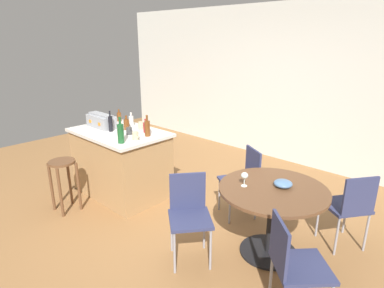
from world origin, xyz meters
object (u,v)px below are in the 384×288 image
(kitchen_island, at_px, (121,162))
(bottle_5, at_px, (147,128))
(folding_chair_far, at_px, (293,262))
(serving_bowl, at_px, (283,184))
(wine_glass, at_px, (245,176))
(bottle_3, at_px, (146,127))
(bottle_2, at_px, (131,121))
(toolbox, at_px, (101,121))
(bottle_0, at_px, (119,117))
(dining_table, at_px, (272,204))
(folding_chair_left, at_px, (349,205))
(wooden_stool, at_px, (63,175))
(bottle_6, at_px, (111,123))
(cup_1, at_px, (129,131))
(cup_0, at_px, (136,136))
(bottle_4, at_px, (126,124))
(folding_chair_near, at_px, (189,211))
(bottle_1, at_px, (121,133))
(cup_2, at_px, (141,126))
(folding_chair_right, at_px, (243,177))

(kitchen_island, bearing_deg, bottle_5, 13.91)
(folding_chair_far, height_order, serving_bowl, folding_chair_far)
(kitchen_island, xyz_separation_m, wine_glass, (2.01, 0.06, 0.38))
(folding_chair_far, bearing_deg, bottle_3, 166.04)
(serving_bowl, bearing_deg, bottle_2, -179.68)
(toolbox, distance_m, bottle_0, 0.39)
(kitchen_island, bearing_deg, serving_bowl, 7.52)
(kitchen_island, distance_m, dining_table, 2.26)
(folding_chair_left, xyz_separation_m, bottle_2, (-2.88, -0.55, 0.49))
(bottle_2, bearing_deg, wooden_stool, -90.30)
(folding_chair_left, relative_size, bottle_6, 3.04)
(folding_chair_far, relative_size, cup_1, 7.68)
(wooden_stool, xyz_separation_m, serving_bowl, (2.41, 1.09, 0.29))
(toolbox, bearing_deg, folding_chair_far, -6.43)
(bottle_3, distance_m, cup_1, 0.23)
(bottle_0, height_order, cup_0, bottle_0)
(wooden_stool, height_order, bottle_4, bottle_4)
(bottle_0, bearing_deg, kitchen_island, -35.42)
(folding_chair_near, relative_size, folding_chair_far, 0.99)
(folding_chair_far, height_order, cup_0, cup_0)
(folding_chair_far, distance_m, bottle_0, 3.35)
(bottle_3, xyz_separation_m, bottle_4, (-0.30, -0.10, 0.01))
(kitchen_island, relative_size, bottle_0, 7.22)
(dining_table, xyz_separation_m, wine_glass, (-0.24, -0.15, 0.28))
(bottle_3, relative_size, cup_0, 1.62)
(folding_chair_left, xyz_separation_m, cup_0, (-2.29, -0.93, 0.47))
(folding_chair_left, height_order, bottle_0, bottle_0)
(bottle_1, height_order, bottle_5, bottle_1)
(cup_2, bearing_deg, wooden_stool, -104.10)
(folding_chair_far, distance_m, bottle_6, 2.91)
(wooden_stool, distance_m, wine_glass, 2.31)
(dining_table, relative_size, bottle_5, 3.83)
(bottle_0, distance_m, cup_2, 0.61)
(bottle_4, bearing_deg, bottle_3, 17.97)
(bottle_4, bearing_deg, folding_chair_far, -10.60)
(folding_chair_left, xyz_separation_m, toolbox, (-3.12, -0.89, 0.51))
(cup_1, bearing_deg, serving_bowl, 8.39)
(kitchen_island, relative_size, wooden_stool, 1.97)
(bottle_4, xyz_separation_m, cup_2, (0.13, 0.15, -0.02))
(folding_chair_far, relative_size, folding_chair_right, 1.02)
(bottle_1, bearing_deg, cup_0, 81.79)
(bottle_5, bearing_deg, bottle_1, -90.97)
(wooden_stool, xyz_separation_m, folding_chair_far, (2.89, 0.39, 0.03))
(dining_table, height_order, bottle_1, bottle_1)
(wooden_stool, xyz_separation_m, folding_chair_right, (1.70, 1.46, 0.02))
(bottle_4, bearing_deg, bottle_0, 156.46)
(wooden_stool, relative_size, dining_table, 0.64)
(kitchen_island, xyz_separation_m, folding_chair_far, (2.78, -0.40, 0.06))
(bottle_6, xyz_separation_m, cup_0, (0.56, -0.01, -0.06))
(wooden_stool, relative_size, folding_chair_right, 0.79)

